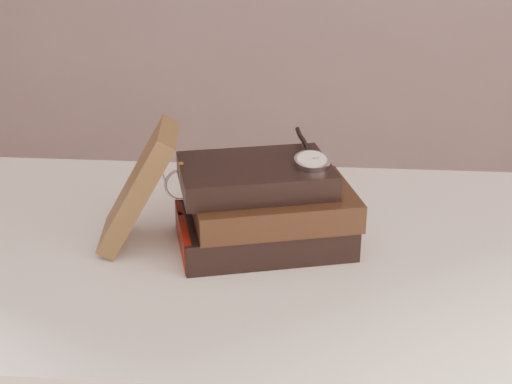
{
  "coord_description": "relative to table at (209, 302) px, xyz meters",
  "views": [
    {
      "loc": [
        0.14,
        -0.52,
        1.21
      ],
      "look_at": [
        0.07,
        0.36,
        0.82
      ],
      "focal_mm": 51.13,
      "sensor_mm": 36.0,
      "label": 1
    }
  ],
  "objects": [
    {
      "name": "table",
      "position": [
        0.0,
        0.0,
        0.0
      ],
      "size": [
        1.0,
        0.6,
        0.75
      ],
      "color": "silver",
      "rests_on": "ground"
    },
    {
      "name": "book_stack",
      "position": [
        0.08,
        0.01,
        0.14
      ],
      "size": [
        0.26,
        0.21,
        0.11
      ],
      "color": "black",
      "rests_on": "table"
    },
    {
      "name": "journal",
      "position": [
        -0.09,
        -0.0,
        0.17
      ],
      "size": [
        0.12,
        0.12,
        0.16
      ],
      "primitive_type": "cube",
      "rotation": [
        0.0,
        0.52,
        0.13
      ],
      "color": "#412D19",
      "rests_on": "table"
    },
    {
      "name": "pocket_watch",
      "position": [
        0.14,
        0.02,
        0.21
      ],
      "size": [
        0.06,
        0.15,
        0.02
      ],
      "color": "silver",
      "rests_on": "book_stack"
    },
    {
      "name": "eyeglasses",
      "position": [
        -0.02,
        0.06,
        0.16
      ],
      "size": [
        0.12,
        0.13,
        0.05
      ],
      "color": "silver",
      "rests_on": "book_stack"
    }
  ]
}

